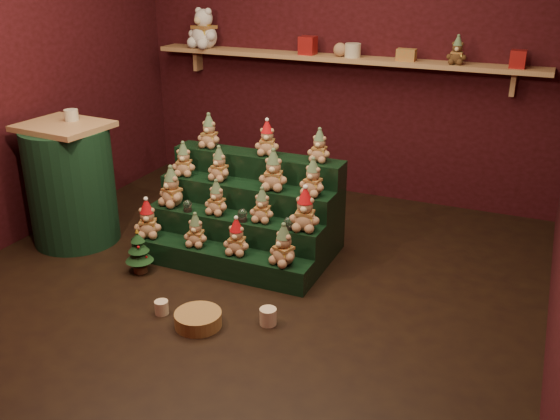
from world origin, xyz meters
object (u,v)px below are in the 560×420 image
at_px(snow_globe_a, 188,206).
at_px(snow_globe_c, 288,223).
at_px(brown_bear, 457,50).
at_px(side_table, 71,184).
at_px(mug_right, 268,316).
at_px(wicker_basket, 198,319).
at_px(riser_tier_front, 220,261).
at_px(mini_christmas_tree, 139,251).
at_px(white_bear, 204,23).
at_px(snow_globe_b, 242,215).
at_px(mug_left, 162,307).

xyz_separation_m(snow_globe_a, snow_globe_c, (0.83, -0.00, 0.00)).
bearing_deg(brown_bear, side_table, -146.64).
relative_size(mug_right, brown_bear, 0.48).
distance_m(snow_globe_a, wicker_basket, 1.09).
bearing_deg(riser_tier_front, brown_bear, 55.17).
height_order(side_table, mini_christmas_tree, side_table).
relative_size(snow_globe_a, snow_globe_c, 0.98).
height_order(mug_right, wicker_basket, mug_right).
xyz_separation_m(snow_globe_c, white_bear, (-1.59, 1.66, 1.15)).
relative_size(white_bear, brown_bear, 2.07).
bearing_deg(snow_globe_a, mug_right, -34.06).
height_order(riser_tier_front, white_bear, white_bear).
relative_size(riser_tier_front, mini_christmas_tree, 4.04).
relative_size(wicker_basket, brown_bear, 1.31).
height_order(snow_globe_b, wicker_basket, snow_globe_b).
distance_m(snow_globe_a, side_table, 0.99).
bearing_deg(mug_left, white_bear, 112.92).
bearing_deg(mini_christmas_tree, brown_bear, 48.80).
xyz_separation_m(snow_globe_a, white_bear, (-0.77, 1.66, 1.15)).
bearing_deg(wicker_basket, mug_right, 26.34).
bearing_deg(mug_left, mug_right, 13.68).
xyz_separation_m(riser_tier_front, snow_globe_c, (0.47, 0.16, 0.32)).
relative_size(snow_globe_c, wicker_basket, 0.31).
bearing_deg(brown_bear, snow_globe_c, -116.83).
xyz_separation_m(snow_globe_b, wicker_basket, (0.11, -0.85, -0.36)).
xyz_separation_m(snow_globe_b, mug_right, (0.51, -0.66, -0.35)).
height_order(mug_left, white_bear, white_bear).
height_order(mini_christmas_tree, wicker_basket, mini_christmas_tree).
distance_m(riser_tier_front, snow_globe_a, 0.50).
bearing_deg(side_table, snow_globe_b, 9.89).
height_order(snow_globe_c, mug_left, snow_globe_c).
bearing_deg(snow_globe_c, snow_globe_b, 180.00).
distance_m(snow_globe_b, mug_right, 0.90).
xyz_separation_m(snow_globe_c, mug_right, (0.14, -0.66, -0.35)).
bearing_deg(snow_globe_a, wicker_basket, -55.87).
xyz_separation_m(riser_tier_front, mug_right, (0.62, -0.50, -0.04)).
bearing_deg(white_bear, riser_tier_front, -42.12).
relative_size(riser_tier_front, mug_right, 12.92).
bearing_deg(brown_bear, mini_christmas_tree, -132.46).
relative_size(side_table, mug_right, 8.97).
bearing_deg(white_bear, side_table, -80.56).
bearing_deg(mug_right, side_table, 165.08).
distance_m(side_table, mini_christmas_tree, 0.90).
height_order(riser_tier_front, snow_globe_a, snow_globe_a).
relative_size(mug_left, mug_right, 0.83).
relative_size(mug_left, wicker_basket, 0.30).
relative_size(riser_tier_front, snow_globe_c, 15.23).
height_order(snow_globe_c, side_table, side_table).
height_order(white_bear, brown_bear, white_bear).
xyz_separation_m(riser_tier_front, brown_bear, (1.27, 1.82, 1.34)).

